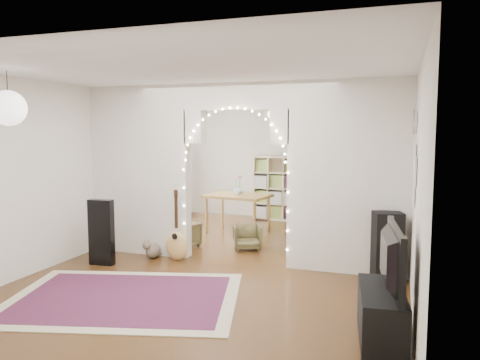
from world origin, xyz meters
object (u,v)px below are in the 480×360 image
(media_console, at_px, (381,315))
(bookcase, at_px, (285,188))
(floor_speaker, at_px, (387,247))
(dining_chair_left, at_px, (183,235))
(acoustic_guitar, at_px, (176,235))
(dining_table, at_px, (238,198))
(dining_chair_right, at_px, (247,237))

(media_console, bearing_deg, bookcase, 105.23)
(floor_speaker, xyz_separation_m, dining_chair_left, (-3.36, 0.80, -0.25))
(floor_speaker, bearing_deg, dining_chair_left, 149.17)
(bookcase, bearing_deg, dining_chair_left, -100.97)
(floor_speaker, distance_m, media_console, 1.89)
(floor_speaker, bearing_deg, acoustic_guitar, 162.55)
(bookcase, bearing_deg, dining_table, -100.43)
(acoustic_guitar, bearing_deg, dining_chair_right, 68.19)
(acoustic_guitar, distance_m, dining_chair_left, 0.87)
(bookcase, bearing_deg, media_console, -58.82)
(floor_speaker, xyz_separation_m, bookcase, (-2.29, 3.75, 0.25))
(dining_table, bearing_deg, floor_speaker, -29.03)
(bookcase, height_order, dining_table, bookcase)
(dining_table, bearing_deg, bookcase, 78.75)
(dining_table, height_order, dining_chair_right, dining_table)
(acoustic_guitar, relative_size, bookcase, 0.65)
(media_console, bearing_deg, dining_chair_right, 121.36)
(floor_speaker, height_order, bookcase, bookcase)
(acoustic_guitar, relative_size, media_console, 0.93)
(media_console, bearing_deg, dining_table, 118.26)
(media_console, distance_m, bookcase, 6.10)
(acoustic_guitar, bearing_deg, dining_table, 100.53)
(acoustic_guitar, relative_size, dining_table, 0.72)
(acoustic_guitar, xyz_separation_m, media_console, (3.09, -1.88, -0.16))
(floor_speaker, height_order, dining_chair_right, floor_speaker)
(floor_speaker, distance_m, dining_chair_left, 3.47)
(media_console, bearing_deg, acoustic_guitar, 141.84)
(floor_speaker, relative_size, bookcase, 0.65)
(dining_table, bearing_deg, acoustic_guitar, -88.22)
(acoustic_guitar, bearing_deg, bookcase, 94.87)
(dining_chair_right, bearing_deg, dining_chair_left, 166.22)
(media_console, relative_size, dining_chair_left, 2.15)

